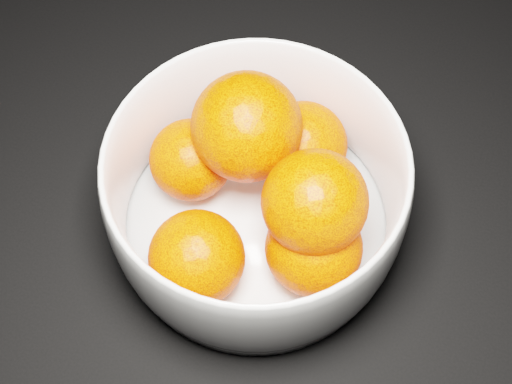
% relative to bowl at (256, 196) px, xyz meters
% --- Properties ---
extents(bowl, '(0.23, 0.23, 0.11)m').
position_rel_bowl_xyz_m(bowl, '(0.00, 0.00, 0.00)').
color(bowl, white).
rests_on(bowl, ground).
extents(orange_pile, '(0.19, 0.20, 0.12)m').
position_rel_bowl_xyz_m(orange_pile, '(0.00, 0.01, 0.01)').
color(orange_pile, '#FF4202').
rests_on(orange_pile, bowl).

